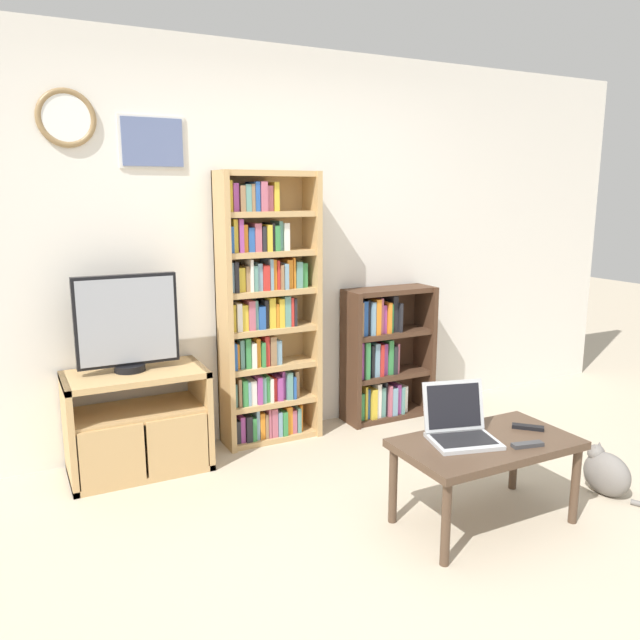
# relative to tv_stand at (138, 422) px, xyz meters

# --- Properties ---
(ground_plane) EXTENTS (18.00, 18.00, 0.00)m
(ground_plane) POSITION_rel_tv_stand_xyz_m (0.91, -1.63, -0.31)
(ground_plane) COLOR #BCAD93
(wall_back) EXTENTS (6.43, 0.09, 2.60)m
(wall_back) POSITION_rel_tv_stand_xyz_m (0.91, 0.29, 0.99)
(wall_back) COLOR silver
(wall_back) RESTS_ON ground_plane
(tv_stand) EXTENTS (0.81, 0.44, 0.62)m
(tv_stand) POSITION_rel_tv_stand_xyz_m (0.00, 0.00, 0.00)
(tv_stand) COLOR tan
(tv_stand) RESTS_ON ground_plane
(television) EXTENTS (0.59, 0.18, 0.58)m
(television) POSITION_rel_tv_stand_xyz_m (-0.02, 0.04, 0.60)
(television) COLOR black
(television) RESTS_ON tv_stand
(bookshelf_tall) EXTENTS (0.66, 0.25, 1.80)m
(bookshelf_tall) POSITION_rel_tv_stand_xyz_m (0.88, 0.13, 0.56)
(bookshelf_tall) COLOR tan
(bookshelf_tall) RESTS_ON ground_plane
(bookshelf_short) EXTENTS (0.68, 0.27, 0.98)m
(bookshelf_short) POSITION_rel_tv_stand_xyz_m (1.80, 0.13, 0.16)
(bookshelf_short) COLOR #472D1E
(bookshelf_short) RESTS_ON ground_plane
(coffee_table) EXTENTS (0.91, 0.51, 0.45)m
(coffee_table) POSITION_rel_tv_stand_xyz_m (1.44, -1.41, 0.08)
(coffee_table) COLOR #4C3828
(coffee_table) RESTS_ON ground_plane
(laptop) EXTENTS (0.39, 0.37, 0.27)m
(laptop) POSITION_rel_tv_stand_xyz_m (1.33, -1.33, 0.20)
(laptop) COLOR #B7BABC
(laptop) RESTS_ON coffee_table
(remote_near_laptop) EXTENTS (0.14, 0.15, 0.02)m
(remote_near_laptop) POSITION_rel_tv_stand_xyz_m (1.74, -1.39, 0.14)
(remote_near_laptop) COLOR black
(remote_near_laptop) RESTS_ON coffee_table
(remote_far_from_laptop) EXTENTS (0.17, 0.08, 0.02)m
(remote_far_from_laptop) POSITION_rel_tv_stand_xyz_m (1.57, -1.56, 0.14)
(remote_far_from_laptop) COLOR #38383A
(remote_far_from_laptop) RESTS_ON coffee_table
(cat) EXTENTS (0.23, 0.46, 0.28)m
(cat) POSITION_rel_tv_stand_xyz_m (2.26, -1.49, -0.19)
(cat) COLOR slate
(cat) RESTS_ON ground_plane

